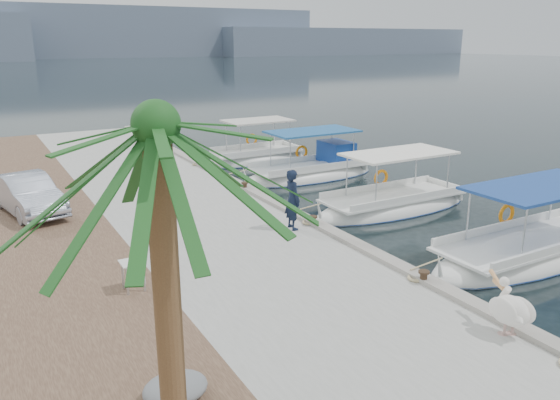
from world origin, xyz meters
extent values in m
plane|color=black|center=(0.00, 0.00, 0.00)|extent=(400.00, 400.00, 0.00)
cube|color=#9A9A95|center=(-3.00, 5.00, 0.25)|extent=(6.00, 40.00, 0.50)
cube|color=gray|center=(-0.22, 5.00, 0.56)|extent=(0.44, 40.00, 0.12)
cube|color=brown|center=(-8.00, 5.00, 0.25)|extent=(4.00, 40.00, 0.50)
cube|color=slate|center=(40.00, 210.00, 9.00)|extent=(160.00, 40.00, 18.00)
cube|color=slate|center=(140.00, 200.00, 5.50)|extent=(120.00, 40.00, 11.00)
ellipsoid|color=white|center=(4.47, -2.98, 0.05)|extent=(7.75, 2.51, 1.30)
ellipsoid|color=navy|center=(4.47, -2.98, 0.03)|extent=(7.79, 2.56, 0.22)
cube|color=white|center=(4.47, -2.98, 0.55)|extent=(6.35, 2.16, 0.08)
cube|color=navy|center=(4.67, -2.98, 2.19)|extent=(4.65, 2.31, 0.08)
cylinder|color=silver|center=(2.73, -3.92, 1.35)|extent=(0.05, 0.05, 1.60)
torus|color=orange|center=(4.77, -1.79, 1.00)|extent=(0.68, 0.12, 0.68)
ellipsoid|color=white|center=(4.09, 2.75, 0.05)|extent=(6.97, 2.31, 1.30)
ellipsoid|color=navy|center=(4.09, 2.75, 0.03)|extent=(7.01, 2.35, 0.22)
cube|color=white|center=(4.09, 2.75, 0.55)|extent=(5.72, 1.98, 0.08)
cube|color=white|center=(4.26, 2.75, 2.19)|extent=(4.18, 2.12, 0.08)
cylinder|color=silver|center=(2.52, 1.88, 1.35)|extent=(0.05, 0.05, 1.60)
torus|color=orange|center=(4.39, 3.84, 1.00)|extent=(0.68, 0.12, 0.68)
ellipsoid|color=white|center=(4.05, 8.65, 0.05)|extent=(6.91, 2.41, 1.30)
ellipsoid|color=navy|center=(4.05, 8.65, 0.03)|extent=(6.94, 2.46, 0.22)
cube|color=white|center=(4.05, 8.65, 0.55)|extent=(5.66, 2.07, 0.08)
cube|color=#1F5B9D|center=(4.23, 8.65, 2.19)|extent=(4.15, 2.22, 0.08)
cylinder|color=silver|center=(2.50, 7.74, 1.35)|extent=(0.05, 0.05, 1.60)
torus|color=orange|center=(4.35, 9.79, 1.00)|extent=(0.68, 0.12, 0.68)
cube|color=navy|center=(5.61, 8.65, 1.10)|extent=(1.20, 1.69, 1.00)
ellipsoid|color=white|center=(3.50, 13.03, 0.05)|extent=(5.80, 2.29, 1.30)
ellipsoid|color=navy|center=(3.50, 13.03, 0.03)|extent=(5.82, 2.33, 0.22)
cube|color=white|center=(3.50, 13.03, 0.55)|extent=(4.75, 1.97, 0.08)
cube|color=silver|center=(3.64, 13.03, 2.19)|extent=(3.48, 2.11, 0.08)
cylinder|color=silver|center=(2.19, 12.17, 1.35)|extent=(0.05, 0.05, 1.60)
torus|color=orange|center=(3.80, 14.12, 1.00)|extent=(0.68, 0.12, 0.68)
cylinder|color=black|center=(-0.35, -3.50, 0.65)|extent=(0.18, 0.18, 0.30)
cylinder|color=black|center=(-0.35, -3.50, 0.80)|extent=(0.28, 0.28, 0.05)
cylinder|color=black|center=(-0.35, 1.50, 0.65)|extent=(0.18, 0.18, 0.30)
cylinder|color=black|center=(-0.35, 1.50, 0.80)|extent=(0.28, 0.28, 0.05)
cylinder|color=black|center=(-0.35, 6.50, 0.65)|extent=(0.18, 0.18, 0.30)
cylinder|color=black|center=(-0.35, 6.50, 0.80)|extent=(0.28, 0.28, 0.05)
cylinder|color=black|center=(-0.35, 11.50, 0.65)|extent=(0.18, 0.18, 0.30)
cylinder|color=black|center=(-0.35, 11.50, 0.80)|extent=(0.28, 0.28, 0.05)
cylinder|color=tan|center=(-0.68, -6.15, 0.67)|extent=(0.05, 0.05, 0.34)
cylinder|color=tan|center=(-0.52, -6.22, 0.67)|extent=(0.05, 0.05, 0.34)
ellipsoid|color=white|center=(-0.60, -6.18, 1.04)|extent=(0.77, 0.93, 0.63)
cylinder|color=white|center=(-0.48, -5.92, 1.31)|extent=(0.24, 0.32, 0.33)
sphere|color=white|center=(-0.44, -5.83, 1.50)|extent=(0.21, 0.21, 0.21)
cone|color=#EAA566|center=(-0.31, -5.55, 1.41)|extent=(0.35, 0.60, 0.24)
imported|color=black|center=(-1.07, 1.59, 1.46)|extent=(0.50, 0.73, 1.93)
cylinder|color=brown|center=(-7.72, -6.51, 2.91)|extent=(0.34, 0.34, 4.82)
imported|color=#B3BBCD|center=(-8.15, 7.51, 1.17)|extent=(2.24, 4.29, 1.34)
ellipsoid|color=slate|center=(-7.17, -4.81, 0.70)|extent=(1.10, 0.90, 0.40)
cylinder|color=silver|center=(-6.85, -0.54, 0.85)|extent=(0.06, 0.06, 0.70)
cylinder|color=silver|center=(-6.45, -0.54, 0.85)|extent=(0.06, 0.06, 0.70)
cylinder|color=silver|center=(-6.85, -0.14, 0.85)|extent=(0.06, 0.06, 0.70)
cylinder|color=silver|center=(-6.45, -0.14, 0.85)|extent=(0.06, 0.06, 0.70)
cube|color=white|center=(-6.65, -0.34, 1.21)|extent=(0.55, 0.55, 0.03)
camera|label=1|loc=(-9.52, -12.47, 6.27)|focal=35.00mm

